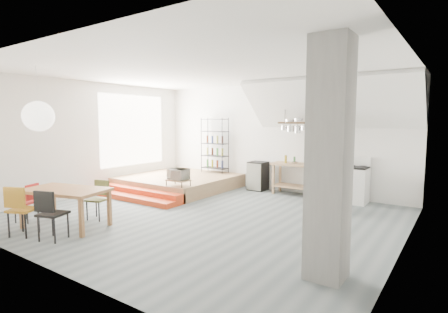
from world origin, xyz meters
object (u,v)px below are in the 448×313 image
Objects in this scene: dining_table at (65,193)px; mini_fridge at (258,176)px; rolling_cart at (329,188)px; stove at (355,184)px.

dining_table is 2.08× the size of mini_fridge.
dining_table is 5.81m from rolling_cart.
stove is at bearing -0.88° from mini_fridge.
rolling_cart reaches higher than dining_table.
mini_fridge is at bearing 168.96° from rolling_cart.
dining_table is 2.03× the size of rolling_cart.
dining_table is at bearing -127.92° from stove.
dining_table is 5.59m from mini_fridge.
stove is at bearing 37.77° from dining_table.
rolling_cart is at bearing -108.63° from stove.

